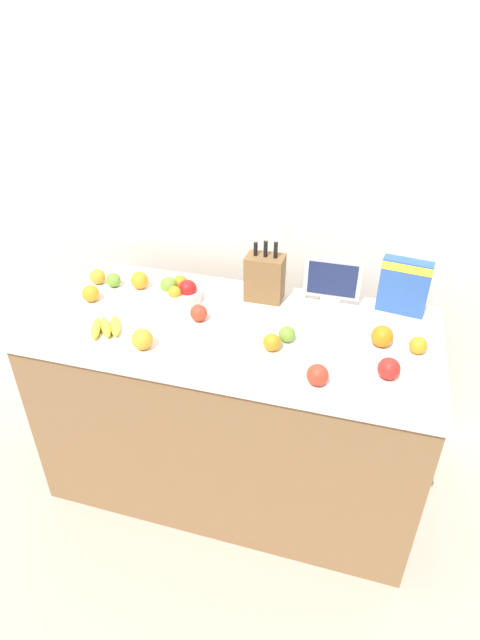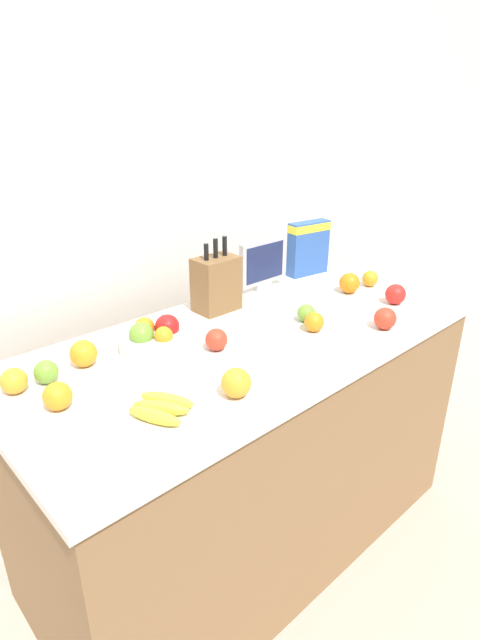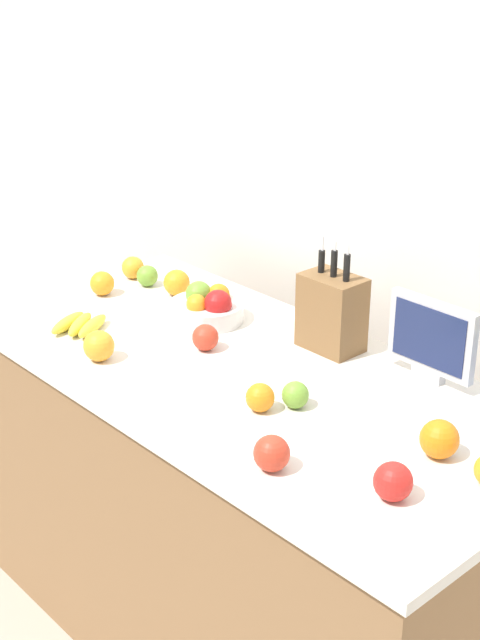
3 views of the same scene
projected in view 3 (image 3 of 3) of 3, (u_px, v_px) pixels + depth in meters
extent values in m
plane|color=#B2A899|center=(242.00, 639.00, 2.74)|extent=(14.00, 14.00, 0.00)
cube|color=silver|center=(399.00, 192.00, 2.60)|extent=(9.00, 0.06, 2.60)
cube|color=olive|center=(243.00, 518.00, 2.56)|extent=(1.69, 0.77, 0.90)
cube|color=silver|center=(243.00, 373.00, 2.37)|extent=(1.72, 0.80, 0.03)
cube|color=brown|center=(332.00, 313.00, 2.44)|extent=(0.17, 0.12, 0.21)
cylinder|color=black|center=(322.00, 261.00, 2.41)|extent=(0.02, 0.02, 0.06)
cube|color=silver|center=(322.00, 243.00, 2.39)|extent=(0.01, 0.00, 0.04)
cylinder|color=black|center=(334.00, 264.00, 2.38)|extent=(0.02, 0.02, 0.07)
cube|color=silver|center=(335.00, 246.00, 2.36)|extent=(0.01, 0.00, 0.03)
cylinder|color=black|center=(347.00, 268.00, 2.35)|extent=(0.02, 0.02, 0.07)
cube|color=silver|center=(348.00, 249.00, 2.33)|extent=(0.01, 0.00, 0.03)
cube|color=#B7B7BC|center=(428.00, 374.00, 2.30)|extent=(0.09, 0.03, 0.03)
cube|color=#B7B7BC|center=(432.00, 336.00, 2.25)|extent=(0.25, 0.02, 0.19)
cube|color=#19234C|center=(429.00, 337.00, 2.25)|extent=(0.22, 0.00, 0.16)
cylinder|color=silver|center=(206.00, 312.00, 2.64)|extent=(0.22, 0.22, 0.06)
sphere|color=red|center=(218.00, 304.00, 2.59)|extent=(0.08, 0.08, 0.08)
sphere|color=orange|center=(219.00, 295.00, 2.66)|extent=(0.07, 0.07, 0.07)
sphere|color=#6B9E33|center=(199.00, 294.00, 2.66)|extent=(0.08, 0.08, 0.08)
sphere|color=orange|center=(196.00, 304.00, 2.59)|extent=(0.06, 0.06, 0.06)
ellipsoid|color=yellow|center=(92.00, 326.00, 2.57)|extent=(0.11, 0.15, 0.04)
ellipsoid|color=yellow|center=(80.00, 324.00, 2.58)|extent=(0.12, 0.15, 0.04)
ellipsoid|color=yellow|center=(68.00, 323.00, 2.59)|extent=(0.10, 0.16, 0.04)
sphere|color=red|center=(272.00, 453.00, 1.90)|extent=(0.08, 0.08, 0.08)
sphere|color=#6B9E33|center=(147.00, 276.00, 2.90)|extent=(0.07, 0.07, 0.07)
sphere|color=#6B9E33|center=(295.00, 395.00, 2.16)|extent=(0.07, 0.07, 0.07)
sphere|color=red|center=(393.00, 482.00, 1.80)|extent=(0.08, 0.08, 0.08)
sphere|color=red|center=(206.00, 337.00, 2.46)|extent=(0.07, 0.07, 0.07)
sphere|color=orange|center=(99.00, 346.00, 2.39)|extent=(0.09, 0.09, 0.09)
sphere|color=orange|center=(439.00, 439.00, 1.95)|extent=(0.09, 0.09, 0.09)
sphere|color=orange|center=(133.00, 268.00, 2.96)|extent=(0.08, 0.08, 0.08)
sphere|color=orange|center=(177.00, 283.00, 2.82)|extent=(0.08, 0.08, 0.08)
sphere|color=orange|center=(260.00, 398.00, 2.14)|extent=(0.07, 0.07, 0.07)
sphere|color=orange|center=(102.00, 283.00, 2.83)|extent=(0.08, 0.08, 0.08)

